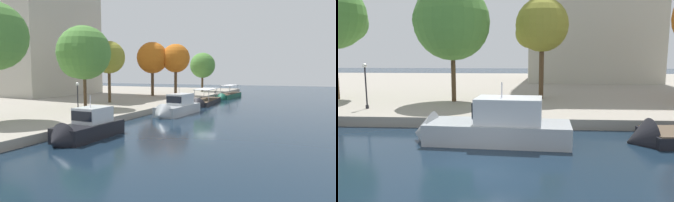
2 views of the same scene
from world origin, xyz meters
TOP-DOWN VIEW (x-y plane):
  - ground_plane at (0.00, 0.00)m, footprint 220.00×220.00m
  - dock_promenade at (0.00, 35.31)m, footprint 120.00×55.00m
  - motor_yacht_2 at (0.09, 4.31)m, footprint 9.87×3.49m
  - lamp_post at (-11.32, 11.30)m, footprint 0.37×0.37m
  - tree_3 at (-5.14, 15.99)m, footprint 7.31×7.31m
  - tree_4 at (3.63, 18.25)m, footprint 5.42×5.41m

SIDE VIEW (x-z plane):
  - ground_plane at x=0.00m, z-range 0.00..0.00m
  - dock_promenade at x=0.00m, z-range 0.00..0.78m
  - motor_yacht_2 at x=0.09m, z-range -1.53..3.17m
  - lamp_post at x=-11.32m, z-range 1.11..4.97m
  - tree_4 at x=3.63m, z-range 2.96..13.23m
  - tree_3 at x=-5.14m, z-range 2.58..13.90m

